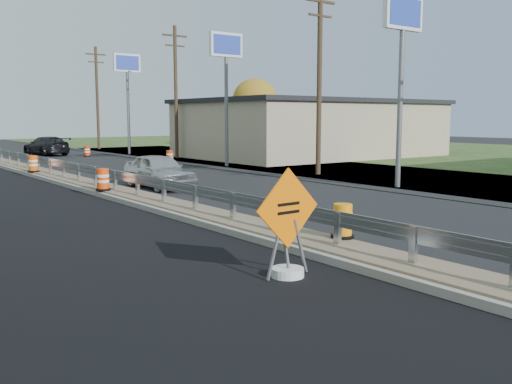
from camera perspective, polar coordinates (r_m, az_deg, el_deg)
ground at (r=15.58m, az=-2.32°, el=-3.46°), size 140.00×140.00×0.00m
grass_verge_far at (r=44.86m, az=22.93°, el=3.12°), size 40.00×120.00×0.03m
median at (r=22.54m, az=-13.89°, el=0.01°), size 1.60×55.00×0.23m
guardrail at (r=23.39m, az=-14.89°, el=1.76°), size 0.10×46.15×0.72m
retail_building_near at (r=44.07m, az=5.57°, el=6.40°), size 18.50×12.50×4.27m
pylon_sign_south at (r=24.95m, az=14.44°, el=15.36°), size 2.20×0.30×7.90m
pylon_sign_mid at (r=34.61m, az=-3.01°, el=13.30°), size 2.20×0.30×7.90m
pylon_sign_north at (r=46.86m, az=-12.76°, el=11.60°), size 2.20×0.30×7.90m
utility_pole_smid at (r=29.61m, az=6.35°, el=11.26°), size 1.90×0.26×9.40m
utility_pole_nmid at (r=41.84m, az=-8.02°, el=10.11°), size 1.90×0.26×9.40m
utility_pole_north at (r=55.45m, az=-15.60°, el=9.24°), size 1.90×0.26×9.40m
tree_far_yellow at (r=58.10m, az=-0.10°, el=9.03°), size 4.62×4.62×6.86m
caution_sign at (r=10.60m, az=3.18°, el=-5.80°), size 1.48×0.62×2.05m
barrel_median_near at (r=13.08m, az=8.66°, el=-2.95°), size 0.53×0.53×0.78m
barrel_median_mid at (r=22.11m, az=-15.06°, el=1.16°), size 0.56×0.56×0.82m
barrel_median_far at (r=30.77m, az=-21.39°, el=2.61°), size 0.56×0.56×0.82m
barrel_shoulder_mid at (r=37.97m, az=-8.62°, el=3.51°), size 0.55×0.55×0.81m
barrel_shoulder_far at (r=45.37m, az=-16.53°, el=3.91°), size 0.55×0.55×0.80m
car_silver at (r=24.34m, az=-9.67°, el=2.10°), size 1.73×4.24×1.44m
car_dark_far at (r=47.97m, az=-20.24°, el=4.36°), size 2.65×5.28×1.47m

